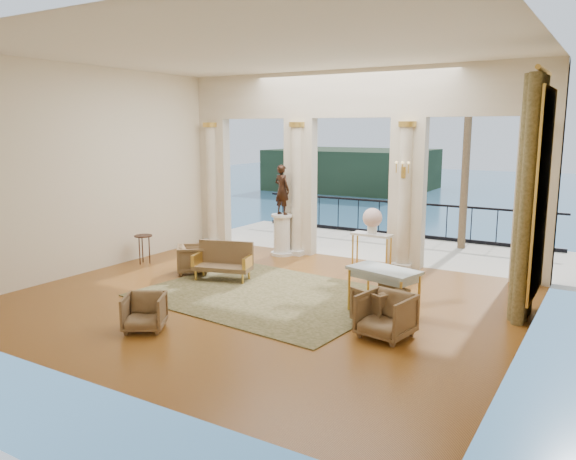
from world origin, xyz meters
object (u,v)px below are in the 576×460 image
Objects in this scene: game_table at (384,274)px; armchair_a at (144,310)px; pedestal at (282,235)px; settee at (224,261)px; side_table at (143,239)px; console_table at (372,240)px; armchair_c at (379,304)px; armchair_b at (386,313)px; armchair_d at (193,258)px; statue at (282,190)px.

armchair_a is at bearing -123.21° from game_table.
armchair_a is at bearing -80.56° from pedestal.
side_table is at bearing 160.56° from settee.
console_table is at bearing 131.51° from game_table.
side_table is at bearing -76.41° from armchair_c.
pedestal is (-0.95, 5.69, 0.18)m from armchair_a.
settee is at bearing -132.94° from console_table.
console_table is (-1.34, 2.67, -0.01)m from game_table.
armchair_b is 0.56m from armchair_c.
armchair_d is at bearing -106.13° from pedestal.
pedestal is 1.53× the size of side_table.
game_table is (3.74, -0.42, 0.33)m from settee.
pedestal is at bearing 146.51° from armchair_b.
armchair_c is 5.38m from pedestal.
armchair_d is at bearing 173.06° from armchair_b.
console_table is 5.33m from side_table.
game_table is at bearing -37.83° from pedestal.
armchair_d reaches higher than side_table.
console_table is at bearing -174.94° from statue.
armchair_c is 0.57× the size of statue.
armchair_c is at bearing -41.25° from pedestal.
pedestal reaches higher than armchair_b.
game_table reaches higher than settee.
armchair_d is 0.75× the size of console_table.
settee is at bearing -3.58° from side_table.
game_table is at bearing -22.23° from settee.
armchair_a is 0.69× the size of console_table.
settee is (-4.17, 1.40, 0.02)m from armchair_b.
settee reaches higher than armchair_b.
armchair_d is (-5.07, 1.48, -0.03)m from armchair_b.
settee is 1.00× the size of game_table.
console_table is at bearing 23.20° from side_table.
statue is (-3.91, 3.04, 0.93)m from game_table.
statue is (-0.95, 5.69, 1.34)m from armchair_a.
pedestal is at bearing 67.77° from armchair_a.
settee is 2.62m from pedestal.
armchair_c is at bearing -61.29° from console_table.
armchair_d is at bearing -78.63° from armchair_c.
armchair_c is at bearing -29.30° from settee.
armchair_c is 4.88m from armchair_d.
console_table reaches higher than armchair_b.
side_table is at bearing 59.76° from statue.
pedestal reaches higher than console_table.
game_table is 1.92× the size of side_table.
pedestal is at bearing 157.12° from game_table.
statue is 3.55m from side_table.
armchair_a is 3.57m from armchair_d.
armchair_c reaches higher than armchair_a.
armchair_d is 3.98m from console_table.
statue is 1.34× the size of console_table.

